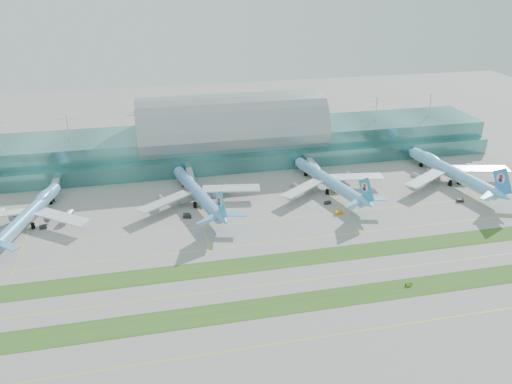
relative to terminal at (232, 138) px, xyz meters
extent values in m
plane|color=gray|center=(-0.01, -128.79, -14.23)|extent=(700.00, 700.00, 0.00)
cube|color=#3D7A75|center=(-0.01, 1.21, -4.23)|extent=(340.00, 42.00, 20.00)
cube|color=#3D7A75|center=(-0.01, -22.79, -9.23)|extent=(340.00, 8.00, 10.00)
ellipsoid|color=#9EA5A8|center=(-0.01, 1.21, 5.77)|extent=(340.00, 46.20, 16.17)
cylinder|color=white|center=(-0.01, 1.21, 13.77)|extent=(0.80, 0.80, 16.00)
cube|color=#B2B7B7|center=(-106.01, -33.79, -8.73)|extent=(3.50, 22.00, 3.00)
cylinder|color=black|center=(-106.01, -43.79, -12.23)|extent=(1.00, 1.00, 4.00)
cube|color=#B2B7B7|center=(-31.01, -33.79, -8.73)|extent=(3.50, 22.00, 3.00)
cylinder|color=black|center=(-31.01, -43.79, -12.23)|extent=(1.00, 1.00, 4.00)
cube|color=#B2B7B7|center=(43.99, -33.79, -8.73)|extent=(3.50, 22.00, 3.00)
cylinder|color=black|center=(43.99, -43.79, -12.23)|extent=(1.00, 1.00, 4.00)
cube|color=#B2B7B7|center=(118.99, -33.79, -8.73)|extent=(3.50, 22.00, 3.00)
cylinder|color=black|center=(118.99, -43.79, -12.23)|extent=(1.00, 1.00, 4.00)
cube|color=#2D591E|center=(-0.01, -156.79, -14.19)|extent=(420.00, 12.00, 0.08)
cube|color=#2D591E|center=(-0.01, -126.79, -14.19)|extent=(420.00, 12.00, 0.08)
cube|color=yellow|center=(-0.01, -176.79, -14.22)|extent=(420.00, 0.35, 0.01)
cube|color=yellow|center=(-0.01, -142.79, -14.22)|extent=(420.00, 0.35, 0.01)
cube|color=yellow|center=(-0.01, -110.79, -14.22)|extent=(420.00, 0.35, 0.01)
cube|color=yellow|center=(-0.01, -88.79, -14.22)|extent=(420.00, 0.35, 0.01)
cylinder|color=#5F9FD2|center=(-113.24, -68.64, -8.23)|extent=(22.11, 60.42, 6.10)
ellipsoid|color=#5F9FD2|center=(-108.70, -52.18, -6.55)|extent=(10.52, 19.42, 4.35)
cone|color=#5F9FD2|center=(-104.50, -36.97, -8.23)|extent=(7.19, 6.36, 6.10)
cylinder|color=#9B9DA4|center=(-125.15, -61.88, -10.69)|extent=(4.66, 6.11, 3.34)
cube|color=white|center=(-96.69, -75.25, -8.62)|extent=(27.94, 23.82, 1.20)
cylinder|color=#9B9DA4|center=(-99.55, -68.95, -10.69)|extent=(4.66, 6.11, 3.34)
cylinder|color=black|center=(-107.07, -46.30, -12.75)|extent=(1.77, 1.77, 2.95)
cylinder|color=black|center=(-117.13, -71.65, -12.75)|extent=(1.77, 1.77, 2.95)
cylinder|color=black|center=(-111.44, -73.22, -12.75)|extent=(1.77, 1.77, 2.95)
cylinder|color=#629AD8|center=(-29.59, -62.25, -7.88)|extent=(21.33, 64.24, 6.45)
ellipsoid|color=#629AD8|center=(-33.81, -44.69, -6.11)|extent=(10.54, 20.50, 4.60)
cone|color=#629AD8|center=(-37.70, -28.46, -7.88)|extent=(7.49, 6.57, 6.45)
cone|color=#629AD8|center=(-21.09, -97.67, -6.63)|extent=(8.15, 10.54, 6.13)
cube|color=silver|center=(-47.32, -68.65, -8.30)|extent=(29.97, 24.51, 1.27)
cylinder|color=gray|center=(-44.08, -62.09, -10.48)|extent=(4.78, 6.39, 3.54)
cube|color=silver|center=(-10.89, -59.90, -8.30)|extent=(32.03, 12.37, 1.27)
cylinder|color=gray|center=(-16.76, -55.53, -10.48)|extent=(4.78, 6.39, 3.54)
cube|color=#32B5DE|center=(-21.58, -95.64, -0.07)|extent=(3.80, 13.45, 15.00)
cylinder|color=silver|center=(-21.82, -94.63, 1.49)|extent=(2.08, 5.08, 4.99)
cylinder|color=black|center=(-35.31, -38.41, -12.67)|extent=(1.87, 1.87, 3.12)
cylinder|color=black|center=(-31.66, -67.03, -12.67)|extent=(1.87, 1.87, 3.12)
cylinder|color=black|center=(-25.58, -65.57, -12.67)|extent=(1.87, 1.87, 3.12)
cylinder|color=#6AB9EB|center=(44.47, -61.44, -8.05)|extent=(21.39, 62.42, 6.28)
ellipsoid|color=#6AB9EB|center=(40.19, -44.39, -6.32)|extent=(10.44, 19.96, 4.47)
cone|color=#6AB9EB|center=(36.23, -28.64, -8.05)|extent=(7.32, 6.44, 6.28)
cone|color=#6AB9EB|center=(53.11, -95.81, -6.84)|extent=(8.01, 10.29, 5.96)
cube|color=white|center=(27.29, -67.85, -8.46)|extent=(29.03, 24.06, 1.24)
cylinder|color=gray|center=(30.38, -61.43, -10.58)|extent=(4.70, 6.24, 3.44)
cube|color=white|center=(62.64, -58.96, -8.46)|extent=(31.14, 11.72, 1.24)
cylinder|color=gray|center=(56.89, -54.77, -10.58)|extent=(4.70, 6.24, 3.44)
cube|color=#2998BA|center=(52.62, -93.85, -0.46)|extent=(3.83, 13.06, 14.60)
cylinder|color=white|center=(52.37, -92.86, 1.06)|extent=(2.07, 4.94, 4.86)
cylinder|color=black|center=(38.66, -38.30, -12.71)|extent=(1.82, 1.82, 3.04)
cylinder|color=black|center=(42.51, -66.11, -12.71)|extent=(1.82, 1.82, 3.04)
cylinder|color=black|center=(48.41, -64.63, -12.71)|extent=(1.82, 1.82, 3.04)
cylinder|color=#6EC5F3|center=(118.92, -65.35, -7.48)|extent=(17.63, 68.80, 6.86)
ellipsoid|color=#6EC5F3|center=(115.87, -46.39, -5.59)|extent=(9.73, 21.62, 4.89)
cone|color=#6EC5F3|center=(113.06, -28.88, -7.48)|extent=(7.65, 6.55, 6.86)
cone|color=#6EC5F3|center=(125.05, -103.58, -6.15)|extent=(8.01, 10.86, 6.51)
cube|color=silver|center=(99.61, -70.69, -7.92)|extent=(32.71, 24.28, 1.35)
cylinder|color=gray|center=(103.58, -64.00, -10.25)|extent=(4.68, 6.60, 3.76)
cube|color=silver|center=(138.92, -64.38, -7.92)|extent=(34.20, 15.52, 1.35)
cylinder|color=gray|center=(133.06, -59.27, -10.25)|extent=(4.68, 6.60, 3.76)
cube|color=#3085D7|center=(124.70, -101.39, 0.82)|extent=(2.96, 14.46, 15.95)
cylinder|color=white|center=(124.52, -100.30, 2.47)|extent=(1.82, 5.40, 5.31)
cylinder|color=black|center=(114.79, -39.62, -12.57)|extent=(1.99, 1.99, 3.32)
cylinder|color=black|center=(116.34, -70.25, -12.57)|extent=(1.99, 1.99, 3.32)
cylinder|color=black|center=(122.89, -69.19, -12.57)|extent=(1.99, 1.99, 3.32)
cube|color=orange|center=(-123.65, -85.68, -13.45)|extent=(3.41, 2.21, 1.55)
cube|color=black|center=(-106.66, -74.42, -13.38)|extent=(3.60, 2.37, 1.70)
cube|color=black|center=(-36.90, -77.95, -13.39)|extent=(4.28, 2.59, 1.67)
cube|color=black|center=(-37.04, -76.24, -13.43)|extent=(3.75, 2.38, 1.60)
cube|color=orange|center=(40.34, -90.23, -13.39)|extent=(4.04, 2.59, 1.68)
cube|color=black|center=(38.57, -78.00, -13.44)|extent=(3.90, 2.30, 1.57)
cube|color=black|center=(109.70, -90.74, -13.44)|extent=(3.94, 2.88, 1.57)
cube|color=black|center=(129.21, -72.67, -13.63)|extent=(3.23, 1.91, 1.20)
cube|color=black|center=(45.23, -155.64, -13.63)|extent=(2.82, 0.49, 1.19)
cube|color=yellow|center=(45.21, -155.83, -13.63)|extent=(2.37, 0.23, 0.86)
cylinder|color=black|center=(44.26, -155.56, -13.96)|extent=(0.13, 0.13, 0.54)
cylinder|color=black|center=(46.20, -155.71, -13.96)|extent=(0.13, 0.13, 0.54)
camera|label=1|loc=(-50.11, -305.03, 105.01)|focal=35.00mm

